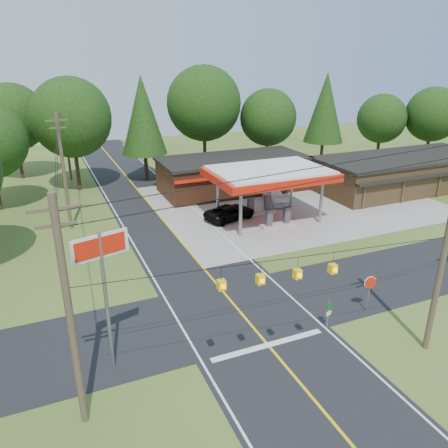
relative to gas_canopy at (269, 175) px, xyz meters
name	(u,v)px	position (x,y,z in m)	size (l,w,h in m)	color
ground	(239,311)	(-9.00, -13.00, -4.27)	(120.00, 120.00, 0.00)	#3E5B20
main_highway	(239,311)	(-9.00, -13.00, -4.26)	(8.00, 120.00, 0.02)	black
cross_road	(239,311)	(-9.00, -13.00, -4.25)	(70.00, 7.00, 0.02)	black
lane_center_yellow	(239,311)	(-9.00, -13.00, -4.24)	(0.15, 110.00, 0.00)	yellow
gas_canopy	(269,175)	(0.00, 0.00, 0.00)	(10.60, 7.40, 4.88)	gray
convenience_store	(234,174)	(1.00, 9.98, -2.35)	(16.40, 7.55, 3.80)	brown
strip_building	(404,172)	(19.00, 2.98, -2.35)	(20.40, 8.75, 3.80)	#372716
utility_pole_near_right	(446,244)	(-1.50, -20.00, 1.69)	(1.80, 0.30, 11.50)	#473828
utility_pole_near_left	(69,314)	(-18.50, -18.00, 0.93)	(1.80, 0.30, 10.00)	#473828
utility_pole_far_left	(64,171)	(-17.00, 5.00, 0.93)	(1.80, 0.30, 10.00)	#473828
utility_pole_north	(66,141)	(-15.50, 22.00, 0.48)	(0.30, 0.30, 9.50)	#473828
overhead_beacons	(280,261)	(-10.00, -19.00, 1.95)	(17.04, 2.04, 1.03)	black
treeline_backdrop	(148,127)	(-8.18, 11.01, 3.22)	(70.27, 51.59, 13.30)	#332316
suv_car	(230,212)	(-3.17, 1.50, -3.57)	(4.99, 4.99, 1.39)	black
sedan_car	(275,197)	(3.00, 4.00, -3.54)	(4.24, 4.24, 1.44)	white
big_stop_sign	(103,269)	(-16.81, -15.09, 1.10)	(2.59, 0.79, 7.17)	gray
octagonal_stop_sign	(370,285)	(-2.00, -16.01, -2.51)	(0.82, 0.17, 2.36)	gray
route_sign_post	(329,311)	(-5.20, -16.52, -3.16)	(0.38, 0.13, 1.88)	gray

